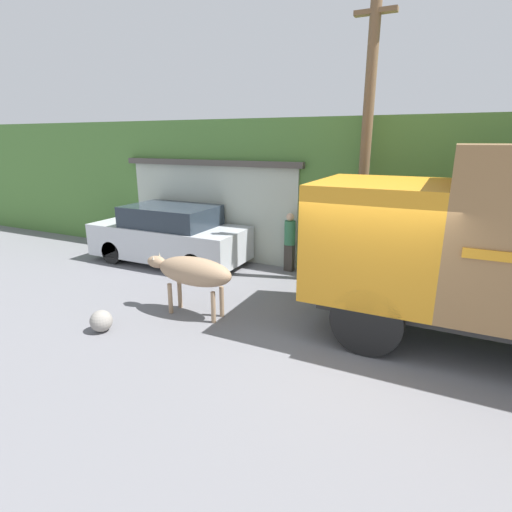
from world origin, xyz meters
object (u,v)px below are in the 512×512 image
pedestrian_on_hill (290,239)px  utility_pole (367,136)px  roadside_rock (101,321)px  brown_cow (193,272)px  parked_suv (169,235)px

pedestrian_on_hill → utility_pole: size_ratio=0.23×
utility_pole → roadside_rock: (-3.69, -4.79, -3.34)m
brown_cow → pedestrian_on_hill: pedestrian_on_hill is taller
brown_cow → utility_pole: utility_pole is taller
pedestrian_on_hill → brown_cow: bearing=86.5°
parked_suv → utility_pole: size_ratio=0.66×
parked_suv → roadside_rock: bearing=-66.9°
roadside_rock → pedestrian_on_hill: bearing=69.3°
brown_cow → roadside_rock: (-1.13, -1.39, -0.71)m
parked_suv → roadside_rock: parked_suv is taller
brown_cow → parked_suv: parked_suv is taller
roadside_rock → parked_suv: bearing=110.7°
brown_cow → pedestrian_on_hill: size_ratio=1.25×
parked_suv → roadside_rock: (1.55, -4.10, -0.60)m
pedestrian_on_hill → utility_pole: 3.23m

